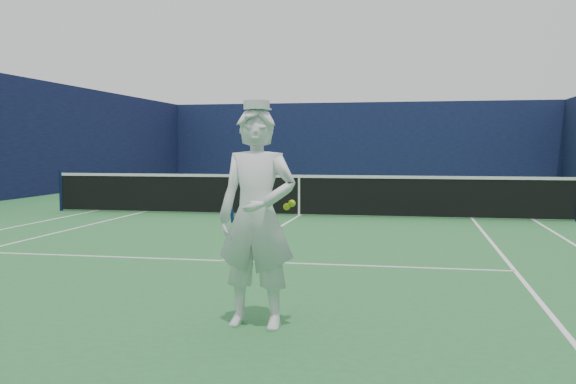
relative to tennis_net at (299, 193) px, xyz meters
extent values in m
plane|color=#296D35|center=(0.00, 0.00, -0.55)|extent=(80.00, 80.00, 0.00)
cube|color=white|center=(0.00, 11.88, -0.55)|extent=(11.03, 0.06, 0.01)
cube|color=white|center=(-5.49, 0.00, -0.55)|extent=(0.06, 23.83, 0.01)
cube|color=white|center=(5.49, 0.00, -0.55)|extent=(0.06, 23.83, 0.01)
cube|color=white|center=(-4.12, 0.00, -0.55)|extent=(0.06, 23.77, 0.01)
cube|color=white|center=(4.12, 0.00, -0.55)|extent=(0.06, 23.77, 0.01)
cube|color=white|center=(0.00, 6.40, -0.55)|extent=(8.23, 0.06, 0.01)
cube|color=white|center=(0.00, -6.40, -0.55)|extent=(8.23, 0.06, 0.01)
cube|color=white|center=(0.00, 0.00, -0.55)|extent=(0.06, 12.80, 0.01)
cube|color=white|center=(0.00, 11.73, -0.55)|extent=(0.06, 0.30, 0.01)
cube|color=#0F1538|center=(0.00, 18.00, 1.45)|extent=(20.12, 0.12, 4.00)
cylinder|color=#141E4C|center=(-6.40, 0.00, -0.02)|extent=(0.09, 0.09, 1.07)
cube|color=black|center=(0.00, 0.00, -0.05)|extent=(12.79, 0.02, 0.92)
cube|color=white|center=(0.00, 0.00, 0.42)|extent=(12.79, 0.04, 0.07)
cube|color=white|center=(0.00, 0.00, -0.08)|extent=(0.05, 0.03, 0.94)
imported|color=white|center=(1.32, -9.65, 0.47)|extent=(0.78, 0.54, 2.05)
cylinder|color=white|center=(1.32, -9.65, 1.51)|extent=(0.24, 0.24, 0.08)
cube|color=white|center=(1.33, -9.52, 1.48)|extent=(0.19, 0.11, 0.02)
cylinder|color=navy|center=(1.05, -9.55, 0.51)|extent=(0.04, 0.09, 0.22)
cube|color=#215EB5|center=(1.05, -9.49, 0.33)|extent=(0.02, 0.02, 0.14)
torus|color=#215EB5|center=(1.06, -9.43, 0.13)|extent=(0.30, 0.12, 0.29)
cube|color=beige|center=(1.06, -9.43, 0.13)|extent=(0.22, 0.02, 0.30)
sphere|color=#B0CC17|center=(1.59, -9.57, 0.57)|extent=(0.07, 0.07, 0.07)
sphere|color=#B0CC17|center=(1.64, -9.56, 0.60)|extent=(0.07, 0.07, 0.07)
camera|label=1|loc=(2.75, -15.41, 1.12)|focal=40.00mm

